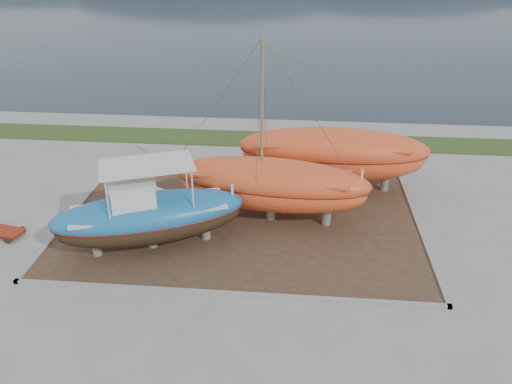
# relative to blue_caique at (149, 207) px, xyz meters

# --- Properties ---
(ground) EXTENTS (140.00, 140.00, 0.00)m
(ground) POSITION_rel_blue_caique_xyz_m (3.97, -1.13, -2.21)
(ground) COLOR gray
(ground) RESTS_ON ground
(dirt_patch) EXTENTS (18.00, 12.00, 0.06)m
(dirt_patch) POSITION_rel_blue_caique_xyz_m (3.97, 2.87, -2.18)
(dirt_patch) COLOR #422D1E
(dirt_patch) RESTS_ON ground
(curb_frame) EXTENTS (18.60, 12.60, 0.15)m
(curb_frame) POSITION_rel_blue_caique_xyz_m (3.97, 2.87, -2.13)
(curb_frame) COLOR gray
(curb_frame) RESTS_ON ground
(grass_strip) EXTENTS (44.00, 3.00, 0.08)m
(grass_strip) POSITION_rel_blue_caique_xyz_m (3.97, 14.37, -2.17)
(grass_strip) COLOR #284219
(grass_strip) RESTS_ON ground
(sea) EXTENTS (260.00, 100.00, 0.04)m
(sea) POSITION_rel_blue_caique_xyz_m (3.97, 68.87, -2.21)
(sea) COLOR #1A2A35
(sea) RESTS_ON ground
(blue_caique) EXTENTS (9.34, 5.80, 4.30)m
(blue_caique) POSITION_rel_blue_caique_xyz_m (0.00, 0.00, 0.00)
(blue_caique) COLOR #1B6EA8
(blue_caique) RESTS_ON dirt_patch
(white_dinghy) EXTENTS (4.18, 2.64, 1.18)m
(white_dinghy) POSITION_rel_blue_caique_xyz_m (-1.20, 3.58, -1.56)
(white_dinghy) COLOR silver
(white_dinghy) RESTS_ON dirt_patch
(orange_sailboat) EXTENTS (10.35, 4.17, 9.22)m
(orange_sailboat) POSITION_rel_blue_caique_xyz_m (5.46, 3.12, 2.46)
(orange_sailboat) COLOR #DF4D22
(orange_sailboat) RESTS_ON dirt_patch
(orange_bare_hull) EXTENTS (10.84, 3.43, 3.53)m
(orange_bare_hull) POSITION_rel_blue_caique_xyz_m (8.72, 6.98, -0.38)
(orange_bare_hull) COLOR #DF4D22
(orange_bare_hull) RESTS_ON dirt_patch
(red_trailer) EXTENTS (2.49, 1.63, 0.32)m
(red_trailer) POSITION_rel_blue_caique_xyz_m (-7.48, 0.28, -2.05)
(red_trailer) COLOR maroon
(red_trailer) RESTS_ON ground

